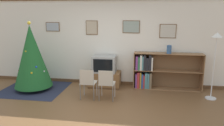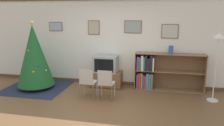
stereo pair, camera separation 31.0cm
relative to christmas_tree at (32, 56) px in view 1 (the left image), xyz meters
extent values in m
plane|color=brown|center=(2.14, -1.32, -1.00)|extent=(24.00, 24.00, 0.00)
cube|color=silver|center=(2.14, 0.88, 0.35)|extent=(8.38, 0.08, 2.70)
cube|color=brown|center=(2.14, 0.83, -0.95)|extent=(8.38, 0.03, 0.10)
cube|color=brown|center=(0.33, 0.83, 0.80)|extent=(0.45, 0.02, 0.28)
cube|color=#9EA8B2|center=(0.33, 0.82, 0.80)|extent=(0.41, 0.01, 0.25)
cube|color=brown|center=(1.60, 0.83, 0.79)|extent=(0.37, 0.02, 0.43)
cube|color=tan|center=(1.60, 0.82, 0.79)|extent=(0.33, 0.01, 0.40)
cube|color=brown|center=(2.81, 0.83, 0.82)|extent=(0.51, 0.02, 0.37)
cube|color=gray|center=(2.81, 0.82, 0.82)|extent=(0.48, 0.01, 0.34)
cube|color=brown|center=(3.88, 0.83, 0.71)|extent=(0.48, 0.02, 0.41)
cube|color=#BCB7A8|center=(3.88, 0.82, 0.71)|extent=(0.44, 0.01, 0.37)
cube|color=#23283D|center=(0.00, 0.00, -1.00)|extent=(1.82, 1.67, 0.01)
cylinder|color=maroon|center=(0.00, 0.00, -0.94)|extent=(0.36, 0.36, 0.10)
cone|color=#1E5B28|center=(0.00, 0.00, 0.01)|extent=(1.09, 1.09, 1.80)
sphere|color=yellow|center=(0.00, 0.00, 0.95)|extent=(0.10, 0.10, 0.10)
sphere|color=gold|center=(-0.08, 0.05, 0.60)|extent=(0.06, 0.06, 0.06)
sphere|color=red|center=(-0.37, -0.12, -0.41)|extent=(0.05, 0.05, 0.05)
sphere|color=gold|center=(-0.28, 0.35, -0.60)|extent=(0.05, 0.05, 0.05)
sphere|color=gold|center=(-0.05, -0.21, 0.18)|extent=(0.04, 0.04, 0.04)
sphere|color=gold|center=(0.15, -0.35, -0.40)|extent=(0.06, 0.06, 0.06)
sphere|color=silver|center=(0.38, -0.07, -0.41)|extent=(0.05, 0.05, 0.05)
sphere|color=#1E4CB2|center=(0.24, -0.24, -0.25)|extent=(0.06, 0.06, 0.06)
sphere|color=silver|center=(0.06, 0.40, -0.45)|extent=(0.05, 0.05, 0.05)
sphere|color=silver|center=(0.14, 0.40, -0.54)|extent=(0.05, 0.05, 0.05)
cube|color=brown|center=(2.04, 0.55, -0.98)|extent=(0.92, 0.51, 0.05)
cube|color=brown|center=(2.04, 0.55, -0.74)|extent=(0.96, 0.53, 0.43)
cube|color=#9E9E99|center=(2.04, 0.55, -0.28)|extent=(0.70, 0.51, 0.50)
cube|color=black|center=(2.04, 0.29, -0.28)|extent=(0.57, 0.01, 0.39)
cube|color=#BCB29E|center=(1.79, -0.42, -0.57)|extent=(0.40, 0.40, 0.02)
cube|color=#BCB29E|center=(1.79, -0.61, -0.37)|extent=(0.35, 0.01, 0.38)
cylinder|color=#B2B2B2|center=(1.61, -0.24, -0.79)|extent=(0.02, 0.02, 0.42)
cylinder|color=#B2B2B2|center=(1.97, -0.24, -0.79)|extent=(0.02, 0.02, 0.42)
cylinder|color=#B2B2B2|center=(1.61, -0.60, -0.79)|extent=(0.02, 0.02, 0.42)
cylinder|color=#B2B2B2|center=(1.97, -0.60, -0.79)|extent=(0.02, 0.02, 0.42)
cylinder|color=#B2B2B2|center=(1.61, -0.60, -0.59)|extent=(0.02, 0.02, 0.82)
cylinder|color=#B2B2B2|center=(1.97, -0.60, -0.59)|extent=(0.02, 0.02, 0.82)
cube|color=#BCB29E|center=(2.29, -0.42, -0.57)|extent=(0.40, 0.40, 0.02)
cube|color=#BCB29E|center=(2.29, -0.61, -0.37)|extent=(0.35, 0.01, 0.38)
cylinder|color=#B2B2B2|center=(2.11, -0.24, -0.79)|extent=(0.02, 0.02, 0.42)
cylinder|color=#B2B2B2|center=(2.47, -0.24, -0.79)|extent=(0.02, 0.02, 0.42)
cylinder|color=#B2B2B2|center=(2.11, -0.60, -0.79)|extent=(0.02, 0.02, 0.42)
cylinder|color=#B2B2B2|center=(2.47, -0.60, -0.79)|extent=(0.02, 0.02, 0.42)
cylinder|color=#B2B2B2|center=(2.11, -0.60, -0.59)|extent=(0.02, 0.02, 0.82)
cylinder|color=#B2B2B2|center=(2.47, -0.60, -0.59)|extent=(0.02, 0.02, 0.82)
cube|color=olive|center=(2.93, 0.64, -0.46)|extent=(0.02, 0.36, 1.09)
cube|color=olive|center=(4.90, 0.64, -0.46)|extent=(0.02, 0.36, 1.09)
cube|color=olive|center=(3.92, 0.64, 0.08)|extent=(1.98, 0.36, 0.02)
cube|color=olive|center=(3.92, 0.64, -0.99)|extent=(1.98, 0.36, 0.02)
cube|color=olive|center=(3.92, 0.64, -0.44)|extent=(1.94, 0.36, 0.02)
cube|color=brown|center=(3.92, 0.82, -0.46)|extent=(1.98, 0.01, 1.09)
cube|color=#7A3D7F|center=(3.01, 0.60, -0.76)|extent=(0.05, 0.27, 0.43)
cube|color=#B73333|center=(3.07, 0.59, -0.75)|extent=(0.07, 0.25, 0.47)
cube|color=gold|center=(3.14, 0.61, -0.75)|extent=(0.04, 0.28, 0.47)
cube|color=#2D4C93|center=(3.19, 0.62, -0.77)|extent=(0.05, 0.29, 0.42)
cube|color=#B73333|center=(3.24, 0.60, -0.78)|extent=(0.04, 0.26, 0.40)
cube|color=teal|center=(3.30, 0.60, -0.75)|extent=(0.07, 0.27, 0.47)
cube|color=teal|center=(3.37, 0.61, -0.75)|extent=(0.05, 0.28, 0.46)
cube|color=#756047|center=(3.43, 0.60, -0.75)|extent=(0.07, 0.26, 0.47)
cube|color=#7A3D7F|center=(3.01, 0.60, -0.22)|extent=(0.07, 0.27, 0.41)
cube|color=#337547|center=(3.08, 0.59, -0.23)|extent=(0.05, 0.24, 0.39)
cube|color=silver|center=(3.14, 0.59, -0.20)|extent=(0.06, 0.25, 0.44)
cube|color=teal|center=(3.19, 0.58, -0.22)|extent=(0.04, 0.22, 0.41)
cube|color=#232328|center=(3.24, 0.58, -0.20)|extent=(0.06, 0.22, 0.46)
cube|color=#232328|center=(3.32, 0.58, -0.24)|extent=(0.07, 0.23, 0.37)
cube|color=#232328|center=(3.40, 0.57, -0.20)|extent=(0.06, 0.21, 0.46)
cube|color=silver|center=(3.46, 0.62, -0.23)|extent=(0.04, 0.30, 0.39)
cylinder|color=#335684|center=(3.92, 0.60, 0.20)|extent=(0.14, 0.14, 0.23)
torus|color=#335684|center=(3.92, 0.60, 0.31)|extent=(0.12, 0.12, 0.02)
cylinder|color=silver|center=(5.01, 0.02, -0.99)|extent=(0.28, 0.28, 0.03)
cylinder|color=silver|center=(5.01, 0.02, -0.17)|extent=(0.03, 0.03, 1.61)
cone|color=white|center=(5.01, 0.02, 0.69)|extent=(0.28, 0.28, 0.12)
camera|label=1|loc=(3.25, -5.77, 1.22)|focal=35.00mm
camera|label=2|loc=(3.55, -5.71, 1.22)|focal=35.00mm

